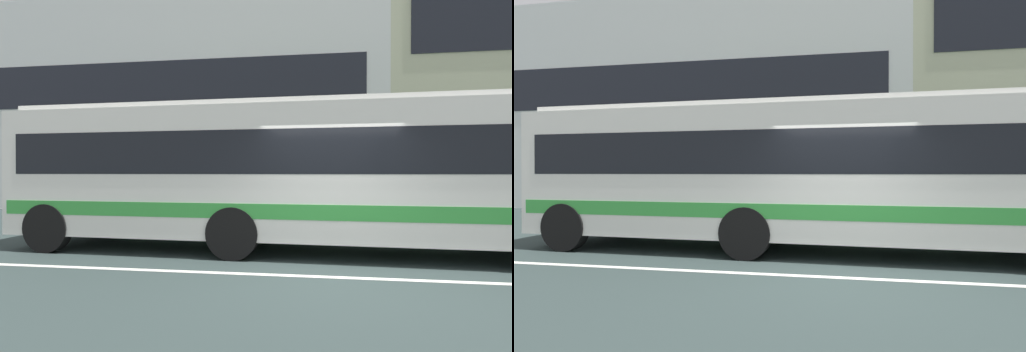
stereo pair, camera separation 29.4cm
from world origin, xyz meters
The scene contains 5 objects.
ground_plane centered at (0.00, 0.00, 0.00)m, with size 160.00×160.00×0.00m, color #2C3937.
lane_centre_line centered at (0.00, 0.00, 0.00)m, with size 60.00×0.16×0.01m, color silver.
hedge_row_far centered at (0.52, 5.68, 0.40)m, with size 13.10×1.10×0.81m, color #356329.
apartment_block_left centered at (-8.91, 16.03, 4.64)m, with size 22.40×11.01×9.28m.
transit_bus centered at (-1.07, 2.19, 1.69)m, with size 11.38×2.96×3.05m.
Camera 2 is at (0.28, -6.95, 1.65)m, focal length 30.98 mm.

